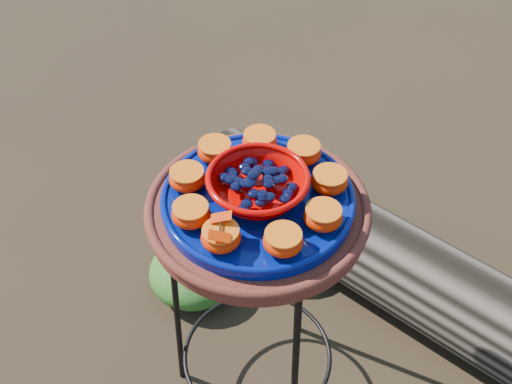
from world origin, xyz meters
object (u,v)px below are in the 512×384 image
Objects in this scene: terracotta_saucer at (258,211)px; cobalt_plate at (258,201)px; plant_stand at (257,312)px; driftwood_log at (397,266)px; red_bowl at (258,186)px.

cobalt_plate is at bearing 0.00° from terracotta_saucer.
terracotta_saucer reaches higher than plant_stand.
cobalt_plate reaches higher than driftwood_log.
driftwood_log is (0.17, 0.51, -0.65)m from red_bowl.
plant_stand is 0.40m from cobalt_plate.
cobalt_plate is 0.27× the size of driftwood_log.
terracotta_saucer is 0.79m from driftwood_log.
terracotta_saucer is 1.17× the size of cobalt_plate.
driftwood_log is at bearing 71.90° from red_bowl.
red_bowl is 0.13× the size of driftwood_log.
red_bowl is at bearing 0.00° from plant_stand.
driftwood_log is at bearing 71.90° from cobalt_plate.
cobalt_plate is at bearing -108.10° from driftwood_log.
red_bowl is at bearing 0.00° from terracotta_saucer.
cobalt_plate reaches higher than plant_stand.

